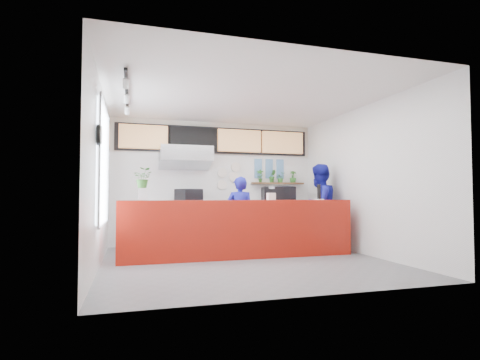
{
  "coord_description": "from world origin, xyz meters",
  "views": [
    {
      "loc": [
        -2.0,
        -6.54,
        1.19
      ],
      "look_at": [
        0.1,
        0.7,
        1.5
      ],
      "focal_mm": 28.0,
      "sensor_mm": 36.0,
      "label": 1
    }
  ],
  "objects": [
    {
      "name": "ceiling",
      "position": [
        0.0,
        0.0,
        3.0
      ],
      "size": [
        5.0,
        5.0,
        0.0
      ],
      "primitive_type": "plane",
      "rotation": [
        3.14,
        0.0,
        0.0
      ],
      "color": "silver"
    },
    {
      "name": "herb_b",
      "position": [
        1.46,
        2.4,
        1.68
      ],
      "size": [
        0.19,
        0.16,
        0.32
      ],
      "primitive_type": "imported",
      "rotation": [
        0.0,
        0.0,
        -0.06
      ],
      "color": "#2B6824",
      "rests_on": "herb_shelf"
    },
    {
      "name": "hood_lip",
      "position": [
        -0.8,
        2.15,
        1.95
      ],
      "size": [
        1.2,
        0.69,
        0.31
      ],
      "primitive_type": "cube",
      "rotation": [
        -0.35,
        0.0,
        0.0
      ],
      "color": "#B2B5BA",
      "rests_on": "ceiling"
    },
    {
      "name": "photo_frame_a",
      "position": [
        1.1,
        2.48,
        2.0
      ],
      "size": [
        0.2,
        0.02,
        0.25
      ],
      "primitive_type": "cube",
      "color": "#598CBF",
      "rests_on": "wall_back"
    },
    {
      "name": "espresso_tray",
      "position": [
        1.53,
        2.2,
        1.38
      ],
      "size": [
        0.72,
        0.51,
        0.06
      ],
      "primitive_type": "cube",
      "rotation": [
        0.0,
        0.0,
        0.03
      ],
      "color": "#B6B8BE",
      "rests_on": "espresso_machine"
    },
    {
      "name": "panini_oven",
      "position": [
        -0.72,
        2.2,
        1.12
      ],
      "size": [
        0.64,
        0.64,
        0.44
      ],
      "primitive_type": "cube",
      "rotation": [
        0.0,
        0.0,
        0.41
      ],
      "color": "black",
      "rests_on": "prep_bench"
    },
    {
      "name": "window_frame",
      "position": [
        -2.45,
        0.3,
        1.7
      ],
      "size": [
        0.03,
        2.3,
        2.0
      ],
      "primitive_type": "cube",
      "color": "#B2B5BA",
      "rests_on": "wall_left"
    },
    {
      "name": "dec_plate_c",
      "position": [
        0.15,
        2.47,
        1.45
      ],
      "size": [
        0.24,
        0.03,
        0.24
      ],
      "primitive_type": "cylinder",
      "rotation": [
        1.57,
        0.0,
        0.0
      ],
      "color": "silver",
      "rests_on": "wall_back"
    },
    {
      "name": "right_bench",
      "position": [
        1.5,
        2.2,
        0.45
      ],
      "size": [
        1.8,
        0.6,
        0.9
      ],
      "primitive_type": "cube",
      "color": "#B2B5BA",
      "rests_on": "ground"
    },
    {
      "name": "menu_board_far_left",
      "position": [
        -1.75,
        2.38,
        2.55
      ],
      "size": [
        1.1,
        0.1,
        0.55
      ],
      "primitive_type": "cube",
      "color": "tan",
      "rests_on": "wall_back"
    },
    {
      "name": "menu_board_mid_left",
      "position": [
        -0.59,
        2.38,
        2.55
      ],
      "size": [
        1.1,
        0.1,
        0.55
      ],
      "primitive_type": "cube",
      "color": "black",
      "rests_on": "wall_back"
    },
    {
      "name": "staff_right",
      "position": [
        2.06,
        1.04,
        0.95
      ],
      "size": [
        1.15,
        1.07,
        1.9
      ],
      "primitive_type": "imported",
      "rotation": [
        0.0,
        0.0,
        3.63
      ],
      "color": "navy",
      "rests_on": "ground"
    },
    {
      "name": "staff_center",
      "position": [
        0.17,
        0.94,
        0.79
      ],
      "size": [
        0.67,
        0.54,
        1.58
      ],
      "primitive_type": "imported",
      "rotation": [
        0.0,
        0.0,
        2.83
      ],
      "color": "navy",
      "rests_on": "ground"
    },
    {
      "name": "napkin_holder",
      "position": [
        0.64,
        0.36,
        1.17
      ],
      "size": [
        0.18,
        0.14,
        0.14
      ],
      "primitive_type": "cube",
      "rotation": [
        0.0,
        0.0,
        0.28
      ],
      "color": "white",
      "rests_on": "service_counter"
    },
    {
      "name": "floor",
      "position": [
        0.0,
        0.0,
        0.0
      ],
      "size": [
        5.0,
        5.0,
        0.0
      ],
      "primitive_type": "plane",
      "color": "slate",
      "rests_on": "ground"
    },
    {
      "name": "dec_plate_b",
      "position": [
        0.45,
        2.47,
        1.65
      ],
      "size": [
        0.24,
        0.03,
        0.24
      ],
      "primitive_type": "cylinder",
      "rotation": [
        1.57,
        0.0,
        0.0
      ],
      "color": "silver",
      "rests_on": "wall_back"
    },
    {
      "name": "photo_frame_e",
      "position": [
        1.4,
        2.48,
        1.75
      ],
      "size": [
        0.2,
        0.02,
        0.25
      ],
      "primitive_type": "cube",
      "color": "#598CBF",
      "rests_on": "wall_back"
    },
    {
      "name": "wall_left",
      "position": [
        -2.5,
        0.0,
        1.5
      ],
      "size": [
        0.0,
        5.0,
        5.0
      ],
      "primitive_type": "plane",
      "rotation": [
        1.57,
        0.0,
        1.57
      ],
      "color": "white",
      "rests_on": "ground"
    },
    {
      "name": "herb_shelf",
      "position": [
        1.6,
        2.4,
        1.5
      ],
      "size": [
        1.4,
        0.18,
        0.04
      ],
      "primitive_type": "cube",
      "color": "brown",
      "rests_on": "wall_back"
    },
    {
      "name": "window_pane",
      "position": [
        -2.47,
        0.3,
        1.7
      ],
      "size": [
        0.04,
        2.2,
        1.9
      ],
      "primitive_type": "cube",
      "color": "silver",
      "rests_on": "wall_left"
    },
    {
      "name": "basil_vase",
      "position": [
        -1.8,
        0.38,
        1.5
      ],
      "size": [
        0.38,
        0.35,
        0.36
      ],
      "primitive_type": "imported",
      "rotation": [
        0.0,
        0.0,
        -0.25
      ],
      "color": "#2B6824",
      "rests_on": "glass_vase"
    },
    {
      "name": "menu_board_mid_right",
      "position": [
        0.57,
        2.38,
        2.55
      ],
      "size": [
        1.1,
        0.1,
        0.55
      ],
      "primitive_type": "cube",
      "color": "tan",
      "rests_on": "wall_back"
    },
    {
      "name": "cream_band",
      "position": [
        0.0,
        2.49,
        2.6
      ],
      "size": [
        5.0,
        0.02,
        0.8
      ],
      "primitive_type": "cube",
      "color": "beige",
      "rests_on": "wall_back"
    },
    {
      "name": "herb_c",
      "position": [
        1.68,
        2.4,
        1.65
      ],
      "size": [
        0.24,
        0.21,
        0.26
      ],
      "primitive_type": "imported",
      "rotation": [
        0.0,
        0.0,
        0.06
      ],
      "color": "#2B6824",
      "rests_on": "herb_shelf"
    },
    {
      "name": "photo_frame_d",
      "position": [
        1.1,
        2.48,
        1.75
      ],
      "size": [
        0.2,
        0.02,
        0.25
      ],
      "primitive_type": "cube",
      "color": "#598CBF",
      "rests_on": "wall_back"
    },
    {
      "name": "photo_frame_f",
      "position": [
        1.7,
        2.48,
        1.75
      ],
      "size": [
        0.2,
        0.02,
        0.25
      ],
      "primitive_type": "cube",
      "color": "#598CBF",
      "rests_on": "wall_back"
    },
    {
      "name": "wall_back",
      "position": [
        0.0,
        2.5,
        1.5
      ],
      "size": [
        5.0,
        0.0,
        5.0
      ],
      "primitive_type": "plane",
      "rotation": [
        1.57,
        0.0,
        0.0
      ],
      "color": "white",
      "rests_on": "ground"
    },
    {
      "name": "dec_plate_a",
      "position": [
        0.15,
        2.47,
        1.75
      ],
      "size": [
        0.24,
        0.03,
        0.24
      ],
      "primitive_type": "cylinder",
      "rotation": [
        1.57,
        0.0,
        0.0
      ],
      "color": "silver",
      "rests_on": "wall_back"
    },
    {
      "name": "service_counter",
      "position": [
        0.0,
        0.4,
        0.55
      ],
      "size": [
        4.5,
        0.6,
        1.1
      ],
      "primitive_type": "cube",
      "color": "#9E170B",
      "rests_on": "ground"
    },
    {
      "name": "wall_right",
      "position": [
        2.5,
        0.0,
        1.5
      ],
      "size": [
        0.0,
        5.0,
        5.0
      ],
      "primitive_type": "plane",
      "rotation": [
        1.57,
        0.0,
        -1.57
      ],
      "color": "white",
      "rests_on": "ground"
    },
    {
      "name": "pepper_mill",
      "position": [
        1.66,
        0.31,
        1.26
      ],
      "size": [
        0.08,
        0.08,
        0.3
      ],
      "primitive_type": "cylinder",
      "rotation": [
        0.0,
        0.0,
        -0.11
      ],
      "color": "black",
      "rests_on": "white_plate"
    },
    {
      "name": "wall_clock_rim",
      "position": [
        -2.46,
        -0.9,
        2.05
      ],
      "size": [
        0.05,
        0.3,
        0.3
      ],
      "primitive_type": "cylinder",
      "rotation": [
        0.0,
        1.57,
        0.0
      ],
      "color": "black",
      "rests_on": "wall_left"
    },
    {
      "name": "soffit",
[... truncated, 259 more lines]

